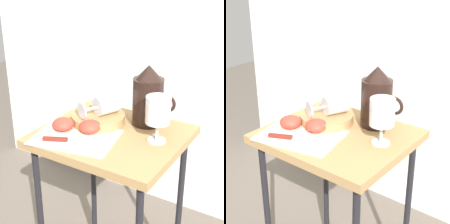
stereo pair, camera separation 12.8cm
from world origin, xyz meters
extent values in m
cube|color=white|center=(0.00, 0.65, 1.06)|extent=(2.40, 0.03, 2.12)
cube|color=#AD8451|center=(0.00, 0.00, 0.69)|extent=(0.50, 0.43, 0.03)
cylinder|color=black|center=(-0.21, -0.18, 0.34)|extent=(0.02, 0.02, 0.67)
cylinder|color=black|center=(-0.21, 0.18, 0.34)|extent=(0.02, 0.02, 0.67)
cylinder|color=black|center=(0.21, 0.18, 0.34)|extent=(0.02, 0.02, 0.67)
cube|color=silver|center=(-0.09, -0.10, 0.70)|extent=(0.31, 0.26, 0.00)
cylinder|color=#AD8451|center=(-0.09, 0.04, 0.72)|extent=(0.20, 0.20, 0.03)
cylinder|color=black|center=(0.07, 0.14, 0.79)|extent=(0.11, 0.11, 0.17)
cylinder|color=#B23819|center=(0.07, 0.14, 0.75)|extent=(0.10, 0.10, 0.10)
cone|color=black|center=(0.07, 0.14, 0.90)|extent=(0.10, 0.10, 0.05)
torus|color=black|center=(0.14, 0.14, 0.80)|extent=(0.07, 0.01, 0.07)
cylinder|color=silver|center=(0.16, 0.03, 0.70)|extent=(0.06, 0.06, 0.00)
cylinder|color=silver|center=(0.16, 0.03, 0.74)|extent=(0.01, 0.01, 0.06)
cylinder|color=silver|center=(0.16, 0.03, 0.82)|extent=(0.08, 0.08, 0.09)
cylinder|color=#B23819|center=(0.16, 0.03, 0.80)|extent=(0.07, 0.07, 0.05)
cylinder|color=silver|center=(-0.06, 0.07, 0.77)|extent=(0.10, 0.11, 0.07)
cylinder|color=silver|center=(-0.10, 0.00, 0.77)|extent=(0.03, 0.06, 0.01)
cylinder|color=silver|center=(-0.11, -0.03, 0.77)|extent=(0.06, 0.03, 0.06)
ellipsoid|color=#CC3D2D|center=(-0.16, -0.08, 0.73)|extent=(0.08, 0.08, 0.04)
ellipsoid|color=#CC3D2D|center=(-0.06, -0.04, 0.73)|extent=(0.08, 0.08, 0.04)
cube|color=silver|center=(-0.03, -0.11, 0.71)|extent=(0.13, 0.07, 0.00)
cube|color=maroon|center=(-0.13, -0.16, 0.71)|extent=(0.08, 0.05, 0.01)
camera|label=1|loc=(0.61, -1.00, 1.29)|focal=59.55mm
camera|label=2|loc=(0.72, -0.93, 1.29)|focal=59.55mm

